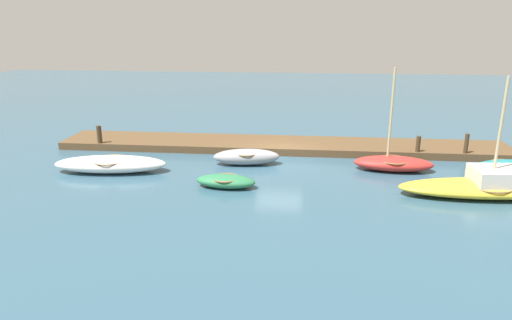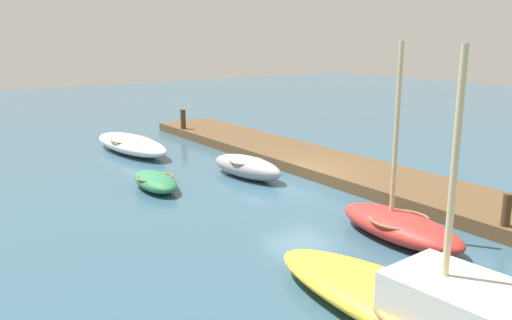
{
  "view_description": "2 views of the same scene",
  "coord_description": "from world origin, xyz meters",
  "px_view_note": "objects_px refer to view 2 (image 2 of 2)",
  "views": [
    {
      "loc": [
        -1.18,
        24.1,
        7.28
      ],
      "look_at": [
        1.04,
        2.6,
        0.67
      ],
      "focal_mm": 32.39,
      "sensor_mm": 36.0,
      "label": 1
    },
    {
      "loc": [
        -14.28,
        12.08,
        5.23
      ],
      "look_at": [
        -0.88,
        2.63,
        1.36
      ],
      "focal_mm": 37.19,
      "sensor_mm": 36.0,
      "label": 2
    }
  ],
  "objects_px": {
    "motorboat_white": "(131,144)",
    "dinghy_green": "(155,181)",
    "rowboat_grey": "(247,167)",
    "mooring_post_mid_west": "(507,210)",
    "rowboat_red": "(399,225)",
    "mooring_post_mid_east": "(183,119)",
    "sailboat_yellow": "(441,315)"
  },
  "relations": [
    {
      "from": "dinghy_green",
      "to": "mooring_post_mid_east",
      "type": "height_order",
      "value": "mooring_post_mid_east"
    },
    {
      "from": "motorboat_white",
      "to": "mooring_post_mid_east",
      "type": "distance_m",
      "value": 4.45
    },
    {
      "from": "motorboat_white",
      "to": "rowboat_red",
      "type": "relative_size",
      "value": 1.11
    },
    {
      "from": "rowboat_red",
      "to": "mooring_post_mid_west",
      "type": "distance_m",
      "value": 2.74
    },
    {
      "from": "rowboat_grey",
      "to": "dinghy_green",
      "type": "height_order",
      "value": "rowboat_grey"
    },
    {
      "from": "sailboat_yellow",
      "to": "dinghy_green",
      "type": "bearing_deg",
      "value": -3.15
    },
    {
      "from": "sailboat_yellow",
      "to": "rowboat_grey",
      "type": "relative_size",
      "value": 2.15
    },
    {
      "from": "rowboat_grey",
      "to": "mooring_post_mid_west",
      "type": "bearing_deg",
      "value": -175.67
    },
    {
      "from": "rowboat_red",
      "to": "rowboat_grey",
      "type": "bearing_deg",
      "value": 1.03
    },
    {
      "from": "motorboat_white",
      "to": "mooring_post_mid_east",
      "type": "relative_size",
      "value": 5.59
    },
    {
      "from": "mooring_post_mid_west",
      "to": "mooring_post_mid_east",
      "type": "relative_size",
      "value": 0.85
    },
    {
      "from": "mooring_post_mid_west",
      "to": "mooring_post_mid_east",
      "type": "bearing_deg",
      "value": 0.0
    },
    {
      "from": "mooring_post_mid_east",
      "to": "mooring_post_mid_west",
      "type": "bearing_deg",
      "value": 180.0
    },
    {
      "from": "motorboat_white",
      "to": "dinghy_green",
      "type": "xyz_separation_m",
      "value": [
        -6.05,
        1.58,
        -0.11
      ]
    },
    {
      "from": "rowboat_grey",
      "to": "mooring_post_mid_east",
      "type": "distance_m",
      "value": 8.99
    },
    {
      "from": "rowboat_red",
      "to": "mooring_post_mid_east",
      "type": "bearing_deg",
      "value": -4.71
    },
    {
      "from": "rowboat_red",
      "to": "mooring_post_mid_west",
      "type": "height_order",
      "value": "rowboat_red"
    },
    {
      "from": "sailboat_yellow",
      "to": "dinghy_green",
      "type": "height_order",
      "value": "sailboat_yellow"
    },
    {
      "from": "sailboat_yellow",
      "to": "dinghy_green",
      "type": "relative_size",
      "value": 2.76
    },
    {
      "from": "motorboat_white",
      "to": "dinghy_green",
      "type": "distance_m",
      "value": 6.25
    },
    {
      "from": "mooring_post_mid_west",
      "to": "rowboat_grey",
      "type": "bearing_deg",
      "value": 11.87
    },
    {
      "from": "rowboat_grey",
      "to": "rowboat_red",
      "type": "relative_size",
      "value": 0.7
    },
    {
      "from": "rowboat_grey",
      "to": "mooring_post_mid_east",
      "type": "bearing_deg",
      "value": -19.83
    },
    {
      "from": "mooring_post_mid_east",
      "to": "dinghy_green",
      "type": "bearing_deg",
      "value": 146.82
    },
    {
      "from": "mooring_post_mid_west",
      "to": "sailboat_yellow",
      "type": "bearing_deg",
      "value": 109.78
    },
    {
      "from": "motorboat_white",
      "to": "mooring_post_mid_east",
      "type": "xyz_separation_m",
      "value": [
        2.22,
        -3.82,
        0.51
      ]
    },
    {
      "from": "sailboat_yellow",
      "to": "mooring_post_mid_west",
      "type": "distance_m",
      "value": 5.61
    },
    {
      "from": "rowboat_grey",
      "to": "mooring_post_mid_west",
      "type": "relative_size",
      "value": 4.14
    },
    {
      "from": "rowboat_grey",
      "to": "rowboat_red",
      "type": "height_order",
      "value": "rowboat_red"
    },
    {
      "from": "dinghy_green",
      "to": "mooring_post_mid_west",
      "type": "distance_m",
      "value": 11.02
    },
    {
      "from": "mooring_post_mid_east",
      "to": "rowboat_grey",
      "type": "bearing_deg",
      "value": 167.71
    },
    {
      "from": "mooring_post_mid_east",
      "to": "motorboat_white",
      "type": "bearing_deg",
      "value": 120.13
    }
  ]
}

